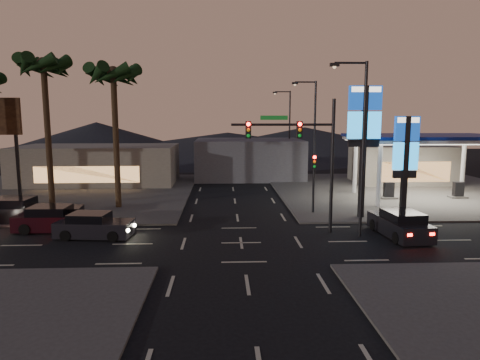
{
  "coord_description": "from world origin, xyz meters",
  "views": [
    {
      "loc": [
        -1.01,
        -23.0,
        6.93
      ],
      "look_at": [
        0.08,
        3.67,
        3.0
      ],
      "focal_mm": 32.0,
      "sensor_mm": 36.0,
      "label": 1
    }
  ],
  "objects_px": {
    "car_lane_a_mid": "(54,219)",
    "car_lane_b_front": "(69,218)",
    "car_lane_a_front": "(94,226)",
    "pylon_sign_short": "(406,152)",
    "car_lane_b_mid": "(17,211)",
    "traffic_signal_mast": "(303,146)",
    "pylon_sign_tall": "(364,125)",
    "suv_station": "(400,224)",
    "gas_station": "(427,140)"
  },
  "relations": [
    {
      "from": "car_lane_b_mid",
      "to": "suv_station",
      "type": "xyz_separation_m",
      "value": [
        23.97,
        -4.34,
        -0.05
      ]
    },
    {
      "from": "suv_station",
      "to": "car_lane_a_front",
      "type": "bearing_deg",
      "value": 178.16
    },
    {
      "from": "pylon_sign_short",
      "to": "car_lane_a_front",
      "type": "xyz_separation_m",
      "value": [
        -19.52,
        -3.01,
        -3.99
      ]
    },
    {
      "from": "car_lane_b_mid",
      "to": "traffic_signal_mast",
      "type": "bearing_deg",
      "value": -10.1
    },
    {
      "from": "car_lane_a_mid",
      "to": "car_lane_b_front",
      "type": "distance_m",
      "value": 1.04
    },
    {
      "from": "pylon_sign_short",
      "to": "suv_station",
      "type": "xyz_separation_m",
      "value": [
        -1.65,
        -3.58,
        -3.93
      ]
    },
    {
      "from": "gas_station",
      "to": "traffic_signal_mast",
      "type": "bearing_deg",
      "value": -140.72
    },
    {
      "from": "pylon_sign_tall",
      "to": "car_lane_b_mid",
      "type": "distance_m",
      "value": 23.8
    },
    {
      "from": "car_lane_b_front",
      "to": "suv_station",
      "type": "xyz_separation_m",
      "value": [
        20.09,
        -2.95,
        0.11
      ]
    },
    {
      "from": "pylon_sign_short",
      "to": "car_lane_b_front",
      "type": "xyz_separation_m",
      "value": [
        -21.74,
        -0.63,
        -4.04
      ]
    },
    {
      "from": "car_lane_b_front",
      "to": "car_lane_b_mid",
      "type": "relative_size",
      "value": 0.81
    },
    {
      "from": "traffic_signal_mast",
      "to": "car_lane_b_front",
      "type": "bearing_deg",
      "value": 172.61
    },
    {
      "from": "car_lane_a_front",
      "to": "car_lane_b_front",
      "type": "xyz_separation_m",
      "value": [
        -2.22,
        2.37,
        -0.06
      ]
    },
    {
      "from": "pylon_sign_tall",
      "to": "car_lane_a_front",
      "type": "xyz_separation_m",
      "value": [
        -17.02,
        -4.01,
        -5.73
      ]
    },
    {
      "from": "gas_station",
      "to": "car_lane_b_mid",
      "type": "distance_m",
      "value": 31.65
    },
    {
      "from": "pylon_sign_tall",
      "to": "car_lane_b_front",
      "type": "xyz_separation_m",
      "value": [
        -19.24,
        -1.63,
        -5.78
      ]
    },
    {
      "from": "pylon_sign_short",
      "to": "car_lane_a_mid",
      "type": "bearing_deg",
      "value": -176.25
    },
    {
      "from": "pylon_sign_short",
      "to": "car_lane_a_mid",
      "type": "xyz_separation_m",
      "value": [
        -22.36,
        -1.47,
        -3.94
      ]
    },
    {
      "from": "traffic_signal_mast",
      "to": "car_lane_a_front",
      "type": "height_order",
      "value": "traffic_signal_mast"
    },
    {
      "from": "pylon_sign_short",
      "to": "suv_station",
      "type": "distance_m",
      "value": 5.57
    },
    {
      "from": "car_lane_a_mid",
      "to": "car_lane_b_mid",
      "type": "xyz_separation_m",
      "value": [
        -3.26,
        2.23,
        0.05
      ]
    },
    {
      "from": "car_lane_a_mid",
      "to": "suv_station",
      "type": "relative_size",
      "value": 1.0
    },
    {
      "from": "car_lane_b_front",
      "to": "car_lane_b_mid",
      "type": "distance_m",
      "value": 4.12
    },
    {
      "from": "pylon_sign_tall",
      "to": "car_lane_b_front",
      "type": "relative_size",
      "value": 2.16
    },
    {
      "from": "pylon_sign_tall",
      "to": "traffic_signal_mast",
      "type": "distance_m",
      "value": 6.02
    },
    {
      "from": "pylon_sign_short",
      "to": "suv_station",
      "type": "height_order",
      "value": "pylon_sign_short"
    },
    {
      "from": "pylon_sign_short",
      "to": "car_lane_a_mid",
      "type": "height_order",
      "value": "pylon_sign_short"
    },
    {
      "from": "pylon_sign_short",
      "to": "car_lane_a_front",
      "type": "distance_m",
      "value": 20.15
    },
    {
      "from": "pylon_sign_short",
      "to": "car_lane_a_mid",
      "type": "distance_m",
      "value": 22.75
    },
    {
      "from": "traffic_signal_mast",
      "to": "suv_station",
      "type": "height_order",
      "value": "traffic_signal_mast"
    },
    {
      "from": "car_lane_a_mid",
      "to": "car_lane_b_front",
      "type": "bearing_deg",
      "value": 53.5
    },
    {
      "from": "car_lane_b_mid",
      "to": "gas_station",
      "type": "bearing_deg",
      "value": 12.41
    },
    {
      "from": "pylon_sign_short",
      "to": "car_lane_a_front",
      "type": "height_order",
      "value": "pylon_sign_short"
    },
    {
      "from": "car_lane_a_mid",
      "to": "suv_station",
      "type": "xyz_separation_m",
      "value": [
        20.71,
        -2.12,
        0.0
      ]
    },
    {
      "from": "traffic_signal_mast",
      "to": "car_lane_a_front",
      "type": "distance_m",
      "value": 13.11
    },
    {
      "from": "pylon_sign_tall",
      "to": "suv_station",
      "type": "distance_m",
      "value": 7.34
    },
    {
      "from": "pylon_sign_tall",
      "to": "car_lane_a_mid",
      "type": "relative_size",
      "value": 1.88
    },
    {
      "from": "gas_station",
      "to": "car_lane_b_front",
      "type": "distance_m",
      "value": 28.31
    },
    {
      "from": "car_lane_a_mid",
      "to": "car_lane_b_mid",
      "type": "bearing_deg",
      "value": 145.68
    },
    {
      "from": "car_lane_a_front",
      "to": "gas_station",
      "type": "bearing_deg",
      "value": 23.19
    },
    {
      "from": "pylon_sign_short",
      "to": "car_lane_b_front",
      "type": "bearing_deg",
      "value": -178.33
    },
    {
      "from": "gas_station",
      "to": "pylon_sign_tall",
      "type": "bearing_deg",
      "value": -139.09
    },
    {
      "from": "traffic_signal_mast",
      "to": "car_lane_b_front",
      "type": "height_order",
      "value": "traffic_signal_mast"
    },
    {
      "from": "pylon_sign_short",
      "to": "suv_station",
      "type": "relative_size",
      "value": 1.45
    },
    {
      "from": "car_lane_a_mid",
      "to": "gas_station",
      "type": "bearing_deg",
      "value": 18.14
    },
    {
      "from": "pylon_sign_short",
      "to": "car_lane_b_mid",
      "type": "relative_size",
      "value": 1.36
    },
    {
      "from": "car_lane_a_front",
      "to": "car_lane_a_mid",
      "type": "relative_size",
      "value": 0.95
    },
    {
      "from": "gas_station",
      "to": "car_lane_b_mid",
      "type": "xyz_separation_m",
      "value": [
        -30.62,
        -6.74,
        -4.31
      ]
    },
    {
      "from": "traffic_signal_mast",
      "to": "car_lane_a_front",
      "type": "relative_size",
      "value": 1.76
    },
    {
      "from": "pylon_sign_short",
      "to": "car_lane_b_front",
      "type": "distance_m",
      "value": 22.12
    }
  ]
}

